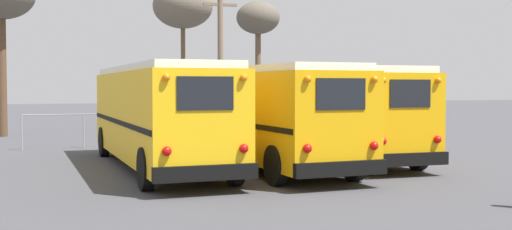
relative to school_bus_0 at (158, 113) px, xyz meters
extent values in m
plane|color=#424247|center=(3.17, -0.80, -1.73)|extent=(160.00, 160.00, 0.00)
cube|color=yellow|center=(0.00, 0.02, -0.07)|extent=(2.56, 10.82, 2.59)
cube|color=white|center=(0.00, 0.02, 1.33)|extent=(2.36, 10.39, 0.20)
cube|color=black|center=(0.06, -5.42, -1.18)|extent=(2.49, 0.23, 0.36)
cube|color=black|center=(0.06, -5.39, 0.65)|extent=(1.34, 0.04, 0.78)
sphere|color=red|center=(-0.86, -5.44, -0.65)|extent=(0.22, 0.22, 0.22)
sphere|color=orange|center=(-0.86, -5.44, 1.01)|extent=(0.18, 0.18, 0.18)
sphere|color=red|center=(0.97, -5.42, -0.65)|extent=(0.22, 0.22, 0.22)
sphere|color=orange|center=(0.97, -5.42, 1.01)|extent=(0.18, 0.18, 0.18)
cube|color=black|center=(-1.23, 0.00, -0.26)|extent=(0.14, 10.58, 0.14)
cube|color=black|center=(1.23, 0.03, -0.26)|extent=(0.14, 10.58, 0.14)
cylinder|color=black|center=(-1.19, 4.10, -1.20)|extent=(0.29, 1.07, 1.07)
cylinder|color=black|center=(1.09, 4.13, -1.20)|extent=(0.29, 1.07, 1.07)
cylinder|color=black|center=(-1.10, -4.09, -1.20)|extent=(0.29, 1.07, 1.07)
cylinder|color=black|center=(1.18, -4.07, -1.20)|extent=(0.29, 1.07, 1.07)
cube|color=#E5A00C|center=(3.17, -0.72, -0.08)|extent=(2.80, 10.05, 2.56)
cube|color=white|center=(3.17, -0.72, 1.30)|extent=(2.59, 9.65, 0.20)
cube|color=black|center=(3.35, -5.74, -1.19)|extent=(2.50, 0.29, 0.36)
cube|color=black|center=(3.35, -5.72, 0.62)|extent=(1.34, 0.08, 0.77)
sphere|color=red|center=(2.44, -5.79, -0.66)|extent=(0.22, 0.22, 0.22)
sphere|color=orange|center=(2.44, -5.79, 0.98)|extent=(0.18, 0.18, 0.18)
sphere|color=red|center=(4.27, -5.72, -0.66)|extent=(0.22, 0.22, 0.22)
sphere|color=orange|center=(4.27, -5.72, 0.98)|extent=(0.18, 0.18, 0.18)
cube|color=black|center=(1.94, -0.76, -0.28)|extent=(0.37, 9.77, 0.14)
cube|color=black|center=(4.41, -0.68, -0.28)|extent=(0.37, 9.77, 0.14)
cylinder|color=black|center=(1.90, 2.92, -1.21)|extent=(0.32, 1.06, 1.05)
cylinder|color=black|center=(4.18, 3.00, -1.21)|extent=(0.32, 1.06, 1.05)
cylinder|color=black|center=(2.17, -4.45, -1.21)|extent=(0.32, 1.06, 1.05)
cylinder|color=black|center=(4.45, -4.36, -1.21)|extent=(0.32, 1.06, 1.05)
cube|color=#E5A00C|center=(6.35, 0.33, -0.10)|extent=(2.58, 9.35, 2.59)
cube|color=white|center=(6.35, 0.33, 1.29)|extent=(2.39, 8.97, 0.20)
cube|color=black|center=(6.21, -4.35, -1.22)|extent=(2.37, 0.27, 0.36)
cube|color=black|center=(6.21, -4.32, 0.61)|extent=(1.27, 0.07, 0.78)
sphere|color=red|center=(5.35, -4.33, -0.69)|extent=(0.22, 0.22, 0.22)
sphere|color=orange|center=(5.35, -4.33, 0.97)|extent=(0.18, 0.18, 0.18)
sphere|color=red|center=(7.08, -4.38, -0.69)|extent=(0.22, 0.22, 0.22)
sphere|color=orange|center=(7.08, -4.38, 0.97)|extent=(0.18, 0.18, 0.18)
cube|color=black|center=(5.18, 0.37, -0.30)|extent=(0.29, 9.10, 0.14)
cube|color=black|center=(7.52, 0.30, -0.30)|extent=(0.29, 9.10, 0.14)
cylinder|color=black|center=(5.37, 3.70, -1.26)|extent=(0.31, 0.96, 0.95)
cylinder|color=black|center=(7.52, 3.64, -1.26)|extent=(0.31, 0.96, 0.95)
cylinder|color=black|center=(5.18, -2.98, -1.26)|extent=(0.31, 0.96, 0.95)
cylinder|color=black|center=(7.33, -3.04, -1.26)|extent=(0.31, 0.96, 0.95)
cylinder|color=#75604C|center=(5.69, 12.38, 2.11)|extent=(0.29, 0.29, 7.69)
cube|color=#75604C|center=(5.69, 12.38, 5.03)|extent=(1.80, 0.14, 0.14)
cylinder|color=brown|center=(-4.95, 15.32, 1.40)|extent=(0.44, 0.44, 6.27)
cylinder|color=brown|center=(8.74, 15.05, 1.16)|extent=(0.33, 0.33, 5.79)
ellipsoid|color=#5B5447|center=(8.74, 15.05, 4.74)|extent=(2.49, 2.49, 1.86)
cylinder|color=brown|center=(5.32, 19.19, 1.50)|extent=(0.28, 0.28, 6.47)
ellipsoid|color=#6B6051|center=(5.32, 19.19, 5.75)|extent=(3.68, 3.68, 2.76)
cylinder|color=#939399|center=(-4.00, 7.55, -1.03)|extent=(0.06, 0.06, 1.40)
cylinder|color=#939399|center=(-1.61, 7.55, -1.03)|extent=(0.06, 0.06, 1.40)
cylinder|color=#939399|center=(0.78, 7.55, -1.03)|extent=(0.06, 0.06, 1.40)
cylinder|color=#939399|center=(3.17, 7.55, -1.03)|extent=(0.06, 0.06, 1.40)
cylinder|color=#939399|center=(5.57, 7.55, -1.03)|extent=(0.06, 0.06, 1.40)
cylinder|color=#939399|center=(7.96, 7.55, -1.03)|extent=(0.06, 0.06, 1.40)
cylinder|color=#939399|center=(10.35, 7.55, -1.03)|extent=(0.06, 0.06, 1.40)
cylinder|color=#939399|center=(3.17, 7.55, -0.33)|extent=(14.35, 0.04, 0.04)
camera|label=1|loc=(-3.80, -19.59, 0.80)|focal=45.00mm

